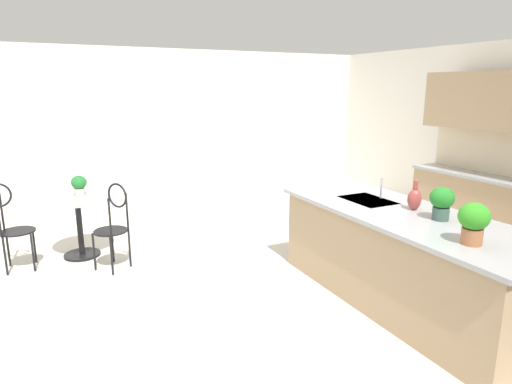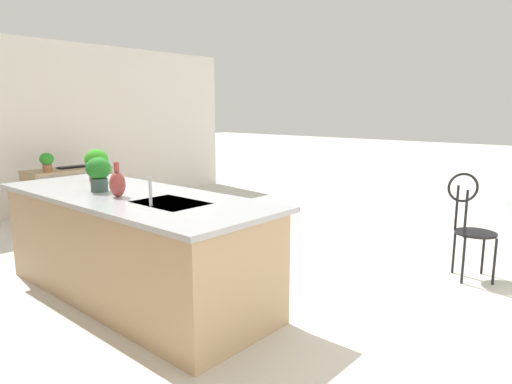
# 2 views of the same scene
# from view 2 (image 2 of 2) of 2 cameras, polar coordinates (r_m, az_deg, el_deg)

# --- Properties ---
(ground_plane) EXTENTS (40.00, 40.00, 0.00)m
(ground_plane) POSITION_cam_2_polar(r_m,az_deg,el_deg) (4.53, -3.75, -10.69)
(ground_plane) COLOR beige
(wall_right) EXTENTS (0.12, 7.80, 2.70)m
(wall_right) POSITION_cam_2_polar(r_m,az_deg,el_deg) (7.85, -26.71, 7.27)
(wall_right) COLOR silver
(wall_right) RESTS_ON ground
(kitchen_island) EXTENTS (2.80, 1.06, 0.92)m
(kitchen_island) POSITION_cam_2_polar(r_m,az_deg,el_deg) (4.10, -15.32, -6.51)
(kitchen_island) COLOR tan
(kitchen_island) RESTS_ON ground
(chair_near_window) EXTENTS (0.53, 0.53, 1.04)m
(chair_near_window) POSITION_cam_2_polar(r_m,az_deg,el_deg) (4.79, 25.41, -3.38)
(chair_near_window) COLOR black
(chair_near_window) RESTS_ON ground
(sink_faucet) EXTENTS (0.02, 0.02, 0.22)m
(sink_faucet) POSITION_cam_2_polar(r_m,az_deg,el_deg) (3.42, -13.18, 0.04)
(sink_faucet) COLOR #B2B5BA
(sink_faucet) RESTS_ON kitchen_island
(writing_desk) EXTENTS (0.60, 1.20, 0.74)m
(writing_desk) POSITION_cam_2_polar(r_m,az_deg,el_deg) (7.48, -22.60, 0.98)
(writing_desk) COLOR tan
(writing_desk) RESTS_ON ground
(keyboard) EXTENTS (0.16, 0.44, 0.03)m
(keyboard) POSITION_cam_2_polar(r_m,az_deg,el_deg) (7.51, -22.12, 2.95)
(keyboard) COLOR black
(keyboard) RESTS_ON writing_desk
(potted_plant_counter_far) EXTENTS (0.23, 0.23, 0.32)m
(potted_plant_counter_far) POSITION_cam_2_polar(r_m,az_deg,el_deg) (4.78, -19.47, 3.50)
(potted_plant_counter_far) COLOR #9E603D
(potted_plant_counter_far) RESTS_ON kitchen_island
(potted_plant_counter_near) EXTENTS (0.21, 0.21, 0.30)m
(potted_plant_counter_near) POSITION_cam_2_polar(r_m,az_deg,el_deg) (4.16, -19.24, 2.40)
(potted_plant_counter_near) COLOR #385147
(potted_plant_counter_near) RESTS_ON kitchen_island
(potted_plant_on_desk) EXTENTS (0.19, 0.19, 0.27)m
(potted_plant_on_desk) POSITION_cam_2_polar(r_m,az_deg,el_deg) (7.17, -24.88, 3.57)
(potted_plant_on_desk) COLOR #9E603D
(potted_plant_on_desk) RESTS_ON writing_desk
(vase_on_counter) EXTENTS (0.13, 0.13, 0.29)m
(vase_on_counter) POSITION_cam_2_polar(r_m,az_deg,el_deg) (3.86, -17.08, 1.00)
(vase_on_counter) COLOR #993D38
(vase_on_counter) RESTS_ON kitchen_island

